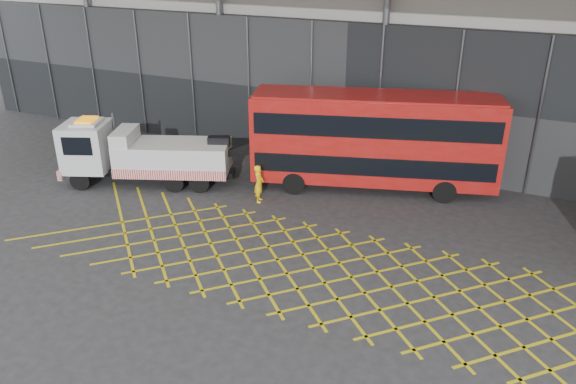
% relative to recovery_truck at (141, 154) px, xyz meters
% --- Properties ---
extents(ground_plane, '(120.00, 120.00, 0.00)m').
position_rel_recovery_truck_xyz_m(ground_plane, '(6.78, -4.16, -1.67)').
color(ground_plane, '#29292B').
extents(road_markings, '(27.96, 7.16, 0.01)m').
position_rel_recovery_truck_xyz_m(road_markings, '(12.38, -4.16, -1.67)').
color(road_markings, gold).
rests_on(road_markings, ground_plane).
extents(recovery_truck, '(10.14, 5.50, 3.62)m').
position_rel_recovery_truck_xyz_m(recovery_truck, '(0.00, 0.00, 0.00)').
color(recovery_truck, black).
rests_on(recovery_truck, ground_plane).
extents(bus_towed, '(12.67, 6.28, 5.05)m').
position_rel_recovery_truck_xyz_m(bus_towed, '(11.33, 4.48, 1.13)').
color(bus_towed, '#9E0F0C').
rests_on(bus_towed, ground_plane).
extents(worker, '(0.67, 0.81, 1.92)m').
position_rel_recovery_truck_xyz_m(worker, '(6.73, 0.55, -0.71)').
color(worker, yellow).
rests_on(worker, ground_plane).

